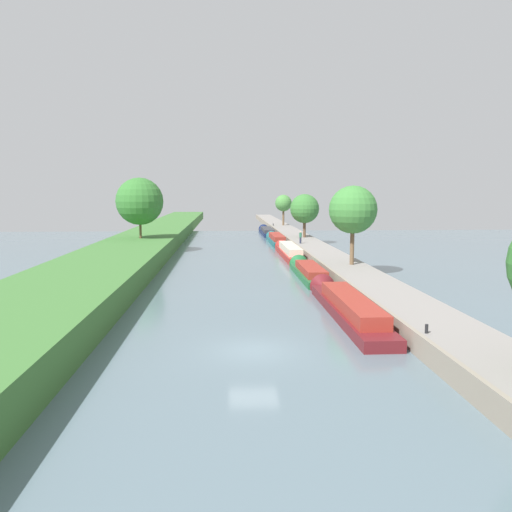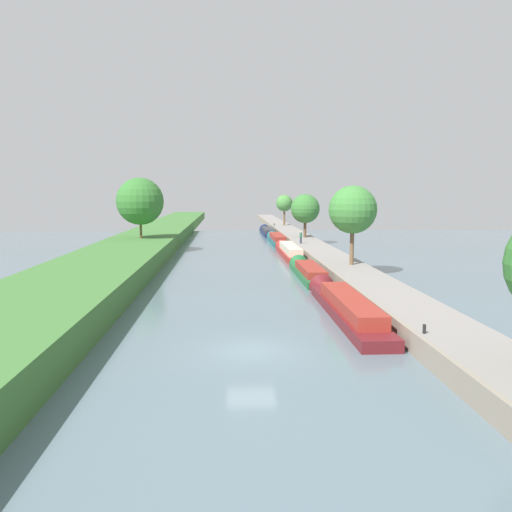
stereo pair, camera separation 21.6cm
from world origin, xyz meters
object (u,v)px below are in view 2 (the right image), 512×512
object	(u,v)px
narrowboat_navy	(267,231)
mooring_bollard_far	(274,225)
narrowboat_red	(289,251)
narrowboat_maroon	(344,305)
mooring_bollard_near	(424,329)
narrowboat_green	(308,271)
narrowboat_teal	(276,239)
person_walking	(301,237)

from	to	relation	value
narrowboat_navy	mooring_bollard_far	bearing A→B (deg)	74.83
narrowboat_red	mooring_bollard_far	size ratio (longest dim) A/B	36.84
narrowboat_maroon	mooring_bollard_near	xyz separation A→B (m)	(1.93, -8.64, 0.73)
narrowboat_maroon	narrowboat_green	bearing A→B (deg)	90.17
narrowboat_red	narrowboat_teal	distance (m)	16.70
narrowboat_green	mooring_bollard_far	xyz separation A→B (m)	(1.97, 56.58, 0.83)
mooring_bollard_near	narrowboat_navy	bearing A→B (deg)	91.52
narrowboat_teal	narrowboat_green	bearing A→B (deg)	-90.16
narrowboat_navy	narrowboat_green	bearing A→B (deg)	-90.04
narrowboat_green	person_walking	world-z (taller)	person_walking
narrowboat_maroon	narrowboat_green	xyz separation A→B (m)	(-0.04, 15.10, -0.10)
narrowboat_teal	narrowboat_red	bearing A→B (deg)	-90.11
narrowboat_green	mooring_bollard_near	distance (m)	23.84
narrowboat_teal	mooring_bollard_near	distance (m)	55.69
narrowboat_red	narrowboat_navy	bearing A→B (deg)	90.03
narrowboat_teal	mooring_bollard_far	distance (m)	24.75
narrowboat_red	narrowboat_teal	bearing A→B (deg)	89.89
narrowboat_navy	mooring_bollard_near	world-z (taller)	mooring_bollard_near
narrowboat_green	narrowboat_teal	size ratio (longest dim) A/B	0.83
narrowboat_navy	mooring_bollard_near	distance (m)	73.20
narrowboat_red	narrowboat_navy	size ratio (longest dim) A/B	1.00
person_walking	mooring_bollard_near	distance (m)	43.83
mooring_bollard_near	mooring_bollard_far	size ratio (longest dim) A/B	1.00
narrowboat_red	narrowboat_maroon	bearing A→B (deg)	-90.02
narrowboat_green	mooring_bollard_near	size ratio (longest dim) A/B	28.72
narrowboat_green	narrowboat_red	world-z (taller)	narrowboat_red
narrowboat_maroon	person_walking	distance (m)	35.28
narrowboat_red	narrowboat_teal	xyz separation A→B (m)	(0.03, 16.70, -0.04)
narrowboat_teal	narrowboat_navy	distance (m)	17.52
narrowboat_maroon	narrowboat_teal	bearing A→B (deg)	89.95
narrowboat_maroon	narrowboat_teal	distance (m)	47.02
mooring_bollard_far	narrowboat_teal	bearing A→B (deg)	-94.37
narrowboat_teal	mooring_bollard_far	size ratio (longest dim) A/B	34.41
narrowboat_maroon	person_walking	bearing A→B (deg)	86.45
narrowboat_maroon	person_walking	size ratio (longest dim) A/B	9.96
narrowboat_navy	mooring_bollard_near	xyz separation A→B (m)	(1.94, -73.17, 0.84)
narrowboat_green	person_walking	size ratio (longest dim) A/B	7.78
narrowboat_maroon	narrowboat_teal	xyz separation A→B (m)	(0.04, 47.02, 0.00)
narrowboat_green	narrowboat_teal	distance (m)	31.91
person_walking	narrowboat_teal	bearing A→B (deg)	100.25
narrowboat_maroon	mooring_bollard_near	bearing A→B (deg)	-77.40
narrowboat_green	mooring_bollard_far	distance (m)	56.62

